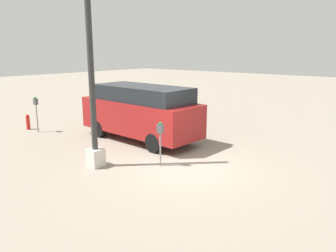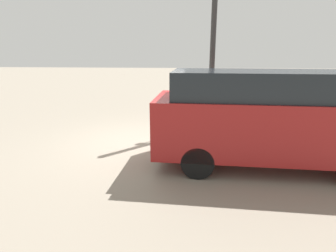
{
  "view_description": "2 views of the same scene",
  "coord_description": "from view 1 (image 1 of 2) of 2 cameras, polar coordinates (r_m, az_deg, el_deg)",
  "views": [
    {
      "loc": [
        -5.73,
        7.6,
        3.48
      ],
      "look_at": [
        0.77,
        -0.14,
        1.14
      ],
      "focal_mm": 35.0,
      "sensor_mm": 36.0,
      "label": 1
    },
    {
      "loc": [
        1.43,
        -7.15,
        2.52
      ],
      "look_at": [
        0.89,
        -0.8,
        0.75
      ],
      "focal_mm": 28.0,
      "sensor_mm": 36.0,
      "label": 2
    }
  ],
  "objects": [
    {
      "name": "parked_van",
      "position": [
        12.84,
        -4.84,
        2.63
      ],
      "size": [
        5.15,
        2.05,
        2.16
      ],
      "rotation": [
        0.0,
        0.0,
        -0.04
      ],
      "color": "maroon",
      "rests_on": "ground"
    },
    {
      "name": "parking_meter_near",
      "position": [
        9.89,
        -1.35,
        -1.37
      ],
      "size": [
        0.21,
        0.13,
        1.39
      ],
      "rotation": [
        0.0,
        0.0,
        0.09
      ],
      "color": "gray",
      "rests_on": "ground"
    },
    {
      "name": "lamp_post",
      "position": [
        9.9,
        -13.04,
        5.24
      ],
      "size": [
        0.44,
        0.44,
        6.17
      ],
      "color": "beige",
      "rests_on": "ground"
    },
    {
      "name": "fire_hydrant",
      "position": [
        16.01,
        -23.2,
        0.66
      ],
      "size": [
        0.16,
        0.16,
        0.69
      ],
      "color": "red",
      "rests_on": "ground"
    },
    {
      "name": "parking_meter_far",
      "position": [
        15.18,
        -22.01,
        3.2
      ],
      "size": [
        0.21,
        0.13,
        1.54
      ],
      "rotation": [
        0.0,
        0.0,
        0.09
      ],
      "color": "gray",
      "rests_on": "ground"
    },
    {
      "name": "ground_plane",
      "position": [
        10.14,
        2.85,
        -7.07
      ],
      "size": [
        80.0,
        80.0,
        0.0
      ],
      "primitive_type": "plane",
      "color": "gray"
    }
  ]
}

